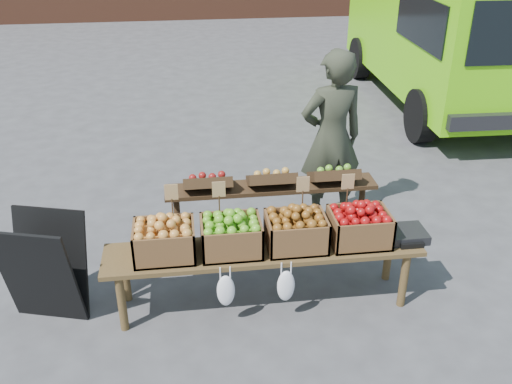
{
  "coord_description": "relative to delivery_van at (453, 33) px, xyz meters",
  "views": [
    {
      "loc": [
        -0.29,
        -4.29,
        3.22
      ],
      "look_at": [
        0.31,
        0.24,
        0.85
      ],
      "focal_mm": 40.0,
      "sensor_mm": 36.0,
      "label": 1
    }
  ],
  "objects": [
    {
      "name": "ground",
      "position": [
        -4.22,
        -4.82,
        -1.2
      ],
      "size": [
        80.0,
        80.0,
        0.0
      ],
      "primitive_type": "plane",
      "color": "#464648"
    },
    {
      "name": "delivery_van",
      "position": [
        0.0,
        0.0,
        0.0
      ],
      "size": [
        2.61,
        5.44,
        2.41
      ],
      "primitive_type": null,
      "rotation": [
        0.0,
        0.0,
        -0.03
      ],
      "color": "#67DA0C",
      "rests_on": "ground"
    },
    {
      "name": "vendor",
      "position": [
        -3.0,
        -3.68,
        -0.25
      ],
      "size": [
        0.76,
        0.56,
        1.91
      ],
      "primitive_type": "imported",
      "rotation": [
        0.0,
        0.0,
        3.3
      ],
      "color": "#2D3224",
      "rests_on": "ground"
    },
    {
      "name": "chalkboard_sign",
      "position": [
        -5.74,
        -5.03,
        -0.72
      ],
      "size": [
        0.71,
        0.52,
        0.96
      ],
      "primitive_type": null,
      "rotation": [
        0.0,
        0.0,
        -0.29
      ],
      "color": "black",
      "rests_on": "ground"
    },
    {
      "name": "back_table",
      "position": [
        -3.74,
        -4.37,
        -0.68
      ],
      "size": [
        2.1,
        0.44,
        1.04
      ],
      "primitive_type": null,
      "color": "#322112",
      "rests_on": "ground"
    },
    {
      "name": "display_bench",
      "position": [
        -3.92,
        -5.09,
        -0.92
      ],
      "size": [
        2.7,
        0.56,
        0.57
      ],
      "primitive_type": null,
      "color": "#503B1E",
      "rests_on": "ground"
    },
    {
      "name": "crate_golden_apples",
      "position": [
        -4.74,
        -5.09,
        -0.49
      ],
      "size": [
        0.5,
        0.4,
        0.28
      ],
      "primitive_type": null,
      "color": "gold",
      "rests_on": "display_bench"
    },
    {
      "name": "crate_russet_pears",
      "position": [
        -4.19,
        -5.09,
        -0.49
      ],
      "size": [
        0.5,
        0.4,
        0.28
      ],
      "primitive_type": null,
      "color": "#4A8917",
      "rests_on": "display_bench"
    },
    {
      "name": "crate_red_apples",
      "position": [
        -3.64,
        -5.09,
        -0.49
      ],
      "size": [
        0.5,
        0.4,
        0.28
      ],
      "primitive_type": null,
      "color": "brown",
      "rests_on": "display_bench"
    },
    {
      "name": "crate_green_apples",
      "position": [
        -3.09,
        -5.09,
        -0.49
      ],
      "size": [
        0.5,
        0.4,
        0.28
      ],
      "primitive_type": null,
      "color": "#810C01",
      "rests_on": "display_bench"
    },
    {
      "name": "weighing_scale",
      "position": [
        -2.67,
        -5.09,
        -0.59
      ],
      "size": [
        0.34,
        0.3,
        0.08
      ],
      "primitive_type": "cube",
      "color": "black",
      "rests_on": "display_bench"
    }
  ]
}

